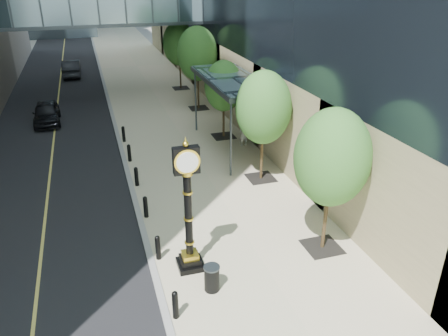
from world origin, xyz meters
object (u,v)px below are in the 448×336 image
(car_near, at_px, (47,113))
(car_far, at_px, (71,68))
(trash_bin, at_px, (212,279))
(street_clock, at_px, (188,216))
(pedestrian, at_px, (244,134))

(car_near, xyz_separation_m, car_far, (1.66, 14.79, 0.06))
(trash_bin, relative_size, car_far, 0.18)
(car_near, bearing_deg, street_clock, -74.33)
(trash_bin, xyz_separation_m, car_far, (-4.58, 35.33, 0.31))
(trash_bin, height_order, pedestrian, pedestrian)
(pedestrian, bearing_deg, trash_bin, 56.69)
(street_clock, relative_size, car_near, 1.15)
(car_near, bearing_deg, car_far, 82.31)
(pedestrian, relative_size, car_far, 0.31)
(street_clock, height_order, trash_bin, street_clock)
(pedestrian, bearing_deg, car_near, -44.18)
(car_far, bearing_deg, trash_bin, 98.50)
(trash_bin, bearing_deg, pedestrian, 65.55)
(trash_bin, height_order, car_far, car_far)
(street_clock, relative_size, car_far, 1.02)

